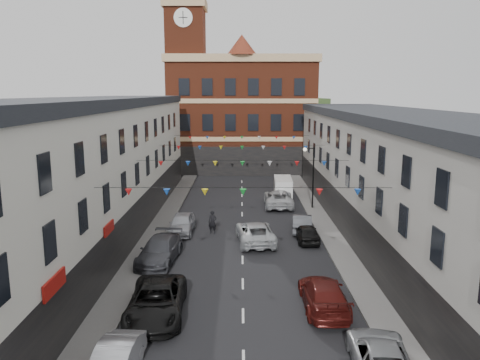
{
  "coord_description": "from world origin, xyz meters",
  "views": [
    {
      "loc": [
        -0.11,
        -29.93,
        11.1
      ],
      "look_at": [
        -0.19,
        9.48,
        3.7
      ],
      "focal_mm": 35.0,
      "sensor_mm": 36.0,
      "label": 1
    }
  ],
  "objects_px": {
    "car_right_c": "(324,294)",
    "moving_car": "(255,232)",
    "street_lamp": "(311,169)",
    "car_right_b": "(380,356)",
    "car_left_d": "(160,250)",
    "car_left_e": "(182,223)",
    "car_right_d": "(307,233)",
    "pedestrian": "(213,222)",
    "car_left_c": "(156,301)",
    "car_right_f": "(278,198)",
    "white_van": "(283,188)",
    "car_right_e": "(302,223)"
  },
  "relations": [
    {
      "from": "street_lamp",
      "to": "car_right_d",
      "type": "height_order",
      "value": "street_lamp"
    },
    {
      "from": "car_right_b",
      "to": "moving_car",
      "type": "xyz_separation_m",
      "value": [
        -4.53,
        16.5,
        0.1
      ]
    },
    {
      "from": "car_left_c",
      "to": "pedestrian",
      "type": "relative_size",
      "value": 3.16
    },
    {
      "from": "car_left_c",
      "to": "car_right_f",
      "type": "distance_m",
      "value": 24.44
    },
    {
      "from": "car_right_b",
      "to": "car_right_d",
      "type": "xyz_separation_m",
      "value": [
        -0.64,
        16.72,
        -0.02
      ]
    },
    {
      "from": "moving_car",
      "to": "pedestrian",
      "type": "bearing_deg",
      "value": -39.73
    },
    {
      "from": "car_left_c",
      "to": "car_right_b",
      "type": "bearing_deg",
      "value": -28.04
    },
    {
      "from": "car_left_e",
      "to": "car_right_d",
      "type": "xyz_separation_m",
      "value": [
        9.69,
        -2.2,
        -0.12
      ]
    },
    {
      "from": "car_left_e",
      "to": "car_right_c",
      "type": "relative_size",
      "value": 0.86
    },
    {
      "from": "street_lamp",
      "to": "car_right_b",
      "type": "bearing_deg",
      "value": -92.25
    },
    {
      "from": "car_left_e",
      "to": "car_right_d",
      "type": "relative_size",
      "value": 1.17
    },
    {
      "from": "car_right_f",
      "to": "white_van",
      "type": "distance_m",
      "value": 4.28
    },
    {
      "from": "car_left_e",
      "to": "car_right_c",
      "type": "bearing_deg",
      "value": -54.97
    },
    {
      "from": "car_right_f",
      "to": "pedestrian",
      "type": "height_order",
      "value": "pedestrian"
    },
    {
      "from": "street_lamp",
      "to": "car_left_d",
      "type": "relative_size",
      "value": 1.08
    },
    {
      "from": "car_left_c",
      "to": "car_left_d",
      "type": "bearing_deg",
      "value": 95.89
    },
    {
      "from": "car_left_e",
      "to": "pedestrian",
      "type": "distance_m",
      "value": 2.46
    },
    {
      "from": "car_right_c",
      "to": "pedestrian",
      "type": "height_order",
      "value": "pedestrian"
    },
    {
      "from": "moving_car",
      "to": "pedestrian",
      "type": "height_order",
      "value": "pedestrian"
    },
    {
      "from": "car_left_d",
      "to": "car_left_e",
      "type": "bearing_deg",
      "value": 89.4
    },
    {
      "from": "pedestrian",
      "to": "car_right_b",
      "type": "bearing_deg",
      "value": -55.88
    },
    {
      "from": "street_lamp",
      "to": "car_left_c",
      "type": "bearing_deg",
      "value": -116.26
    },
    {
      "from": "car_left_e",
      "to": "car_right_f",
      "type": "height_order",
      "value": "car_right_f"
    },
    {
      "from": "car_right_b",
      "to": "street_lamp",
      "type": "bearing_deg",
      "value": -86.84
    },
    {
      "from": "car_left_d",
      "to": "car_right_b",
      "type": "bearing_deg",
      "value": -43.15
    },
    {
      "from": "moving_car",
      "to": "car_right_d",
      "type": "bearing_deg",
      "value": 177.9
    },
    {
      "from": "car_left_d",
      "to": "pedestrian",
      "type": "relative_size",
      "value": 2.99
    },
    {
      "from": "street_lamp",
      "to": "pedestrian",
      "type": "distance_m",
      "value": 12.34
    },
    {
      "from": "street_lamp",
      "to": "car_left_e",
      "type": "distance_m",
      "value": 14.17
    },
    {
      "from": "moving_car",
      "to": "pedestrian",
      "type": "xyz_separation_m",
      "value": [
        -3.35,
        2.28,
        0.14
      ]
    },
    {
      "from": "car_right_e",
      "to": "white_van",
      "type": "distance_m",
      "value": 12.63
    },
    {
      "from": "street_lamp",
      "to": "moving_car",
      "type": "distance_m",
      "value": 12.09
    },
    {
      "from": "moving_car",
      "to": "car_right_b",
      "type": "bearing_deg",
      "value": 99.89
    },
    {
      "from": "car_left_e",
      "to": "car_left_c",
      "type": "bearing_deg",
      "value": -87.09
    },
    {
      "from": "moving_car",
      "to": "pedestrian",
      "type": "distance_m",
      "value": 4.05
    },
    {
      "from": "car_left_c",
      "to": "car_right_c",
      "type": "xyz_separation_m",
      "value": [
        8.54,
        0.9,
        -0.04
      ]
    },
    {
      "from": "car_right_e",
      "to": "car_left_d",
      "type": "bearing_deg",
      "value": 40.17
    },
    {
      "from": "car_left_e",
      "to": "car_right_b",
      "type": "distance_m",
      "value": 21.56
    },
    {
      "from": "car_left_d",
      "to": "car_right_f",
      "type": "distance_m",
      "value": 17.89
    },
    {
      "from": "car_left_c",
      "to": "car_left_e",
      "type": "height_order",
      "value": "car_left_c"
    },
    {
      "from": "car_left_e",
      "to": "pedestrian",
      "type": "xyz_separation_m",
      "value": [
        2.46,
        -0.14,
        0.14
      ]
    },
    {
      "from": "pedestrian",
      "to": "car_left_e",
      "type": "bearing_deg",
      "value": -171.95
    },
    {
      "from": "street_lamp",
      "to": "car_right_d",
      "type": "distance_m",
      "value": 10.68
    },
    {
      "from": "street_lamp",
      "to": "car_left_c",
      "type": "height_order",
      "value": "street_lamp"
    },
    {
      "from": "street_lamp",
      "to": "car_right_c",
      "type": "distance_m",
      "value": 21.55
    },
    {
      "from": "pedestrian",
      "to": "white_van",
      "type": "bearing_deg",
      "value": 74.2
    },
    {
      "from": "car_right_f",
      "to": "white_van",
      "type": "bearing_deg",
      "value": -99.98
    },
    {
      "from": "car_right_c",
      "to": "moving_car",
      "type": "distance_m",
      "value": 11.38
    },
    {
      "from": "car_left_c",
      "to": "car_right_c",
      "type": "height_order",
      "value": "car_left_c"
    },
    {
      "from": "car_right_b",
      "to": "pedestrian",
      "type": "xyz_separation_m",
      "value": [
        -7.87,
        18.78,
        0.24
      ]
    }
  ]
}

